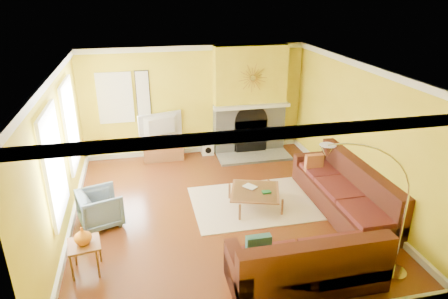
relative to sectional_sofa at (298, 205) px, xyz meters
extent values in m
cube|color=brown|center=(-1.21, 0.87, -0.46)|extent=(5.50, 6.00, 0.02)
cube|color=white|center=(-1.21, 0.87, 2.26)|extent=(5.50, 6.00, 0.02)
cube|color=yellow|center=(-1.21, 3.88, 0.90)|extent=(5.50, 0.02, 2.70)
cube|color=yellow|center=(-1.21, -2.14, 0.90)|extent=(5.50, 0.02, 2.70)
cube|color=yellow|center=(-3.97, 0.87, 0.90)|extent=(0.02, 6.00, 2.70)
cube|color=yellow|center=(1.55, 0.87, 0.90)|extent=(0.02, 6.00, 2.70)
cube|color=white|center=(-3.93, 2.17, 1.05)|extent=(0.06, 1.22, 1.72)
cube|color=white|center=(-3.93, 0.27, 1.05)|extent=(0.06, 1.22, 1.72)
cube|color=white|center=(-3.11, 3.83, 1.10)|extent=(0.82, 0.06, 1.22)
cube|color=white|center=(-2.46, 3.84, 1.15)|extent=(0.34, 0.04, 1.14)
cube|color=white|center=(0.14, 3.43, 0.80)|extent=(1.92, 0.22, 0.08)
cube|color=gray|center=(0.14, 3.12, -0.42)|extent=(1.80, 0.70, 0.06)
cube|color=beige|center=(-0.51, 0.97, -0.44)|extent=(2.40, 1.80, 0.02)
cube|color=brown|center=(-2.08, 3.55, -0.18)|extent=(0.97, 0.44, 0.53)
imported|color=black|center=(-2.08, 3.55, 0.40)|extent=(1.09, 0.45, 0.63)
cube|color=white|center=(-0.96, 3.65, -0.30)|extent=(0.30, 0.30, 0.30)
imported|color=slate|center=(-3.41, 0.86, -0.12)|extent=(0.89, 0.88, 0.66)
imported|color=orange|center=(-3.54, -0.44, 0.19)|extent=(0.33, 0.33, 0.27)
imported|color=white|center=(-0.67, 0.93, -0.08)|extent=(0.30, 0.31, 0.02)
camera|label=1|loc=(-2.58, -5.66, 3.58)|focal=32.00mm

